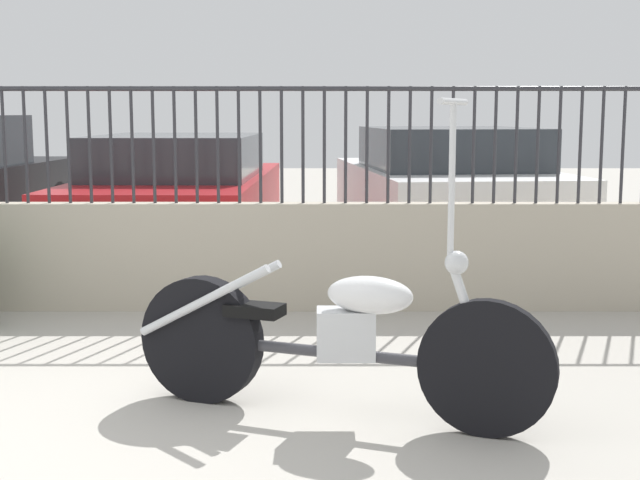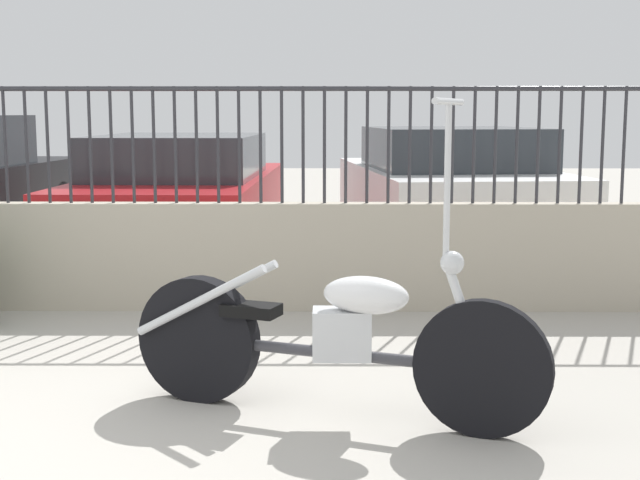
% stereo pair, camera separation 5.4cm
% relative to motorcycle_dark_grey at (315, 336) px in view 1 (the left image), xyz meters
% --- Properties ---
extents(low_wall, '(9.15, 0.18, 0.81)m').
position_rel_motorcycle_dark_grey_xyz_m(low_wall, '(-1.45, 2.38, 0.01)').
color(low_wall, '#B2A893').
rests_on(low_wall, ground_plane).
extents(fence_railing, '(9.15, 0.04, 0.86)m').
position_rel_motorcycle_dark_grey_xyz_m(fence_railing, '(-1.45, 2.38, 0.96)').
color(fence_railing, '#2D2D33').
rests_on(fence_railing, low_wall).
extents(motorcycle_dark_grey, '(2.01, 0.90, 1.55)m').
position_rel_motorcycle_dark_grey_xyz_m(motorcycle_dark_grey, '(0.00, 0.00, 0.00)').
color(motorcycle_dark_grey, black).
rests_on(motorcycle_dark_grey, ground_plane).
extents(car_red, '(1.82, 4.53, 1.25)m').
position_rel_motorcycle_dark_grey_xyz_m(car_red, '(-1.42, 4.90, 0.25)').
color(car_red, black).
rests_on(car_red, ground_plane).
extents(car_white, '(2.20, 4.11, 1.32)m').
position_rel_motorcycle_dark_grey_xyz_m(car_white, '(1.33, 5.04, 0.28)').
color(car_white, black).
rests_on(car_white, ground_plane).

